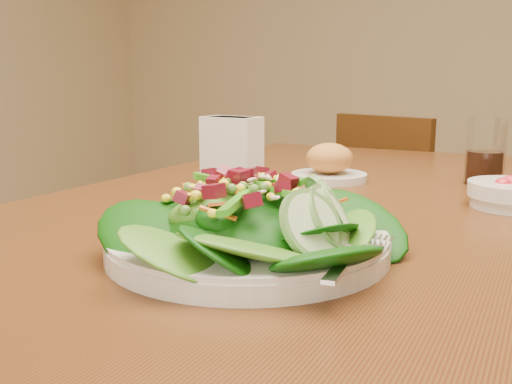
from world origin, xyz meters
TOP-DOWN VIEW (x-y plane):
  - dining_table at (0.00, 0.00)m, footprint 0.90×1.40m
  - chair_far at (-0.13, 1.03)m, footprint 0.50×0.50m
  - salad_plate at (0.03, -0.34)m, footprint 0.31×0.31m
  - bread_plate at (-0.07, 0.15)m, footprint 0.15×0.15m
  - drinking_glass at (0.20, 0.25)m, footprint 0.07×0.07m
  - napkin_holder at (-0.19, -0.02)m, footprint 0.10×0.06m

SIDE VIEW (x-z plane):
  - chair_far at x=-0.13m, z-range 0.02..0.85m
  - dining_table at x=0.00m, z-range 0.27..1.02m
  - bread_plate at x=-0.07m, z-range 0.74..0.82m
  - salad_plate at x=0.03m, z-range 0.74..0.83m
  - drinking_glass at x=0.20m, z-range 0.74..0.86m
  - napkin_holder at x=-0.19m, z-range 0.75..0.88m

